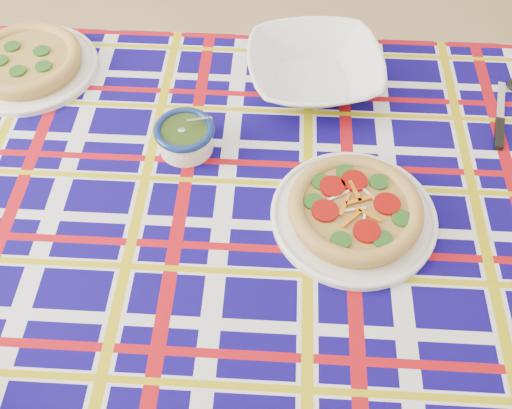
{
  "coord_description": "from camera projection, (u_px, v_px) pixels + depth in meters",
  "views": [
    {
      "loc": [
        0.2,
        -1.0,
        1.65
      ],
      "look_at": [
        0.31,
        -0.37,
        0.79
      ],
      "focal_mm": 40.0,
      "sensor_mm": 36.0,
      "label": 1
    }
  ],
  "objects": [
    {
      "name": "serving_bowl",
      "position": [
        314.0,
        70.0,
        1.28
      ],
      "size": [
        0.33,
        0.33,
        0.07
      ],
      "primitive_type": "imported",
      "rotation": [
        0.0,
        0.0,
        -0.09
      ],
      "color": "white",
      "rests_on": "tablecloth"
    },
    {
      "name": "second_focaccia_plate",
      "position": [
        27.0,
        61.0,
        1.31
      ],
      "size": [
        0.39,
        0.39,
        0.06
      ],
      "primitive_type": null,
      "rotation": [
        0.0,
        0.0,
        -0.26
      ],
      "color": "#AB863C",
      "rests_on": "tablecloth"
    },
    {
      "name": "floor",
      "position": [
        145.0,
        271.0,
        1.9
      ],
      "size": [
        4.0,
        4.0,
        0.0
      ],
      "primitive_type": "plane",
      "color": "#9C7E50",
      "rests_on": "ground"
    },
    {
      "name": "table_knife",
      "position": [
        501.0,
        102.0,
        1.26
      ],
      "size": [
        0.12,
        0.21,
        0.01
      ],
      "primitive_type": null,
      "rotation": [
        0.0,
        0.0,
        1.11
      ],
      "color": "silver",
      "rests_on": "tablecloth"
    },
    {
      "name": "dining_table",
      "position": [
        265.0,
        227.0,
        1.16
      ],
      "size": [
        1.82,
        1.36,
        0.76
      ],
      "rotation": [
        0.0,
        0.0,
        -0.23
      ],
      "color": "brown",
      "rests_on": "floor"
    },
    {
      "name": "tablecloth",
      "position": [
        265.0,
        220.0,
        1.14
      ],
      "size": [
        1.86,
        1.4,
        0.11
      ],
      "primitive_type": null,
      "rotation": [
        0.0,
        0.0,
        -0.23
      ],
      "color": "#0D055A",
      "rests_on": "dining_table"
    },
    {
      "name": "pesto_bowl",
      "position": [
        185.0,
        135.0,
        1.16
      ],
      "size": [
        0.15,
        0.15,
        0.07
      ],
      "primitive_type": null,
      "rotation": [
        0.0,
        0.0,
        -0.26
      ],
      "color": "#1D300D",
      "rests_on": "tablecloth"
    },
    {
      "name": "main_focaccia_plate",
      "position": [
        355.0,
        209.0,
        1.05
      ],
      "size": [
        0.38,
        0.38,
        0.06
      ],
      "primitive_type": null,
      "rotation": [
        0.0,
        0.0,
        -0.22
      ],
      "color": "#AB863C",
      "rests_on": "tablecloth"
    }
  ]
}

